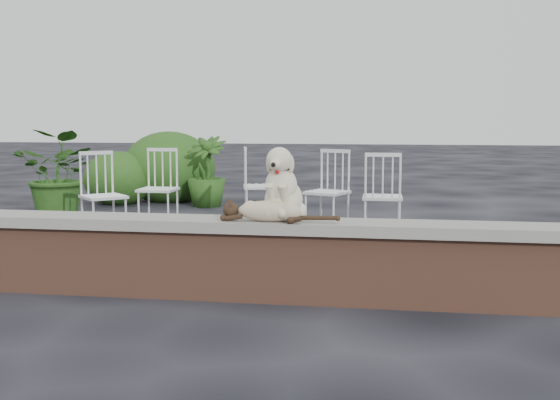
% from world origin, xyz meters
% --- Properties ---
extents(ground, '(60.00, 60.00, 0.00)m').
position_xyz_m(ground, '(0.00, 0.00, 0.00)').
color(ground, black).
rests_on(ground, ground).
extents(brick_wall, '(6.00, 0.30, 0.50)m').
position_xyz_m(brick_wall, '(0.00, 0.00, 0.25)').
color(brick_wall, brown).
rests_on(brick_wall, ground).
extents(capstone, '(6.20, 0.40, 0.08)m').
position_xyz_m(capstone, '(0.00, 0.00, 0.54)').
color(capstone, slate).
rests_on(capstone, brick_wall).
extents(dog, '(0.40, 0.50, 0.53)m').
position_xyz_m(dog, '(1.10, 0.06, 0.85)').
color(dog, beige).
rests_on(dog, capstone).
extents(cat, '(1.01, 0.36, 0.17)m').
position_xyz_m(cat, '(1.02, -0.09, 0.66)').
color(cat, tan).
rests_on(cat, capstone).
extents(chair_e, '(0.68, 0.68, 0.94)m').
position_xyz_m(chair_e, '(0.23, 3.65, 0.47)').
color(chair_e, white).
rests_on(chair_e, ground).
extents(chair_a, '(0.79, 0.79, 0.94)m').
position_xyz_m(chair_a, '(-1.25, 2.27, 0.47)').
color(chair_a, white).
rests_on(chair_a, ground).
extents(chair_c, '(0.57, 0.57, 0.94)m').
position_xyz_m(chair_c, '(1.75, 2.72, 0.47)').
color(chair_c, white).
rests_on(chair_c, ground).
extents(chair_b, '(0.57, 0.57, 0.94)m').
position_xyz_m(chair_b, '(-0.92, 3.09, 0.47)').
color(chair_b, white).
rests_on(chair_b, ground).
extents(chair_d, '(0.73, 0.73, 0.94)m').
position_xyz_m(chair_d, '(1.11, 3.11, 0.47)').
color(chair_d, white).
rests_on(chair_d, ground).
extents(potted_plant_a, '(1.10, 0.96, 1.16)m').
position_xyz_m(potted_plant_a, '(-2.39, 3.54, 0.58)').
color(potted_plant_a, '#234A15').
rests_on(potted_plant_a, ground).
extents(potted_plant_b, '(0.67, 0.67, 1.04)m').
position_xyz_m(potted_plant_b, '(-0.87, 5.08, 0.52)').
color(potted_plant_b, '#234A15').
rests_on(potted_plant_b, ground).
extents(shrubbery, '(3.51, 3.62, 1.16)m').
position_xyz_m(shrubbery, '(-2.25, 5.06, 0.46)').
color(shrubbery, '#234A15').
rests_on(shrubbery, ground).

